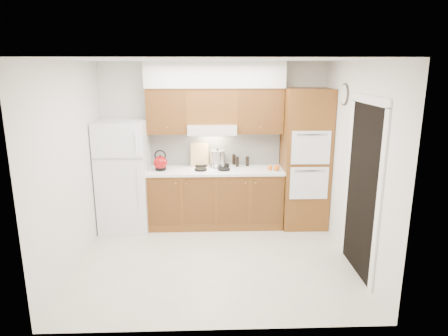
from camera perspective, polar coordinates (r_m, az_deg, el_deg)
name	(u,v)px	position (r m, az deg, el deg)	size (l,w,h in m)	color
floor	(215,259)	(5.53, -1.25, -12.82)	(3.60, 3.60, 0.00)	beige
ceiling	(214,60)	(4.92, -1.42, 15.22)	(3.60, 3.60, 0.00)	white
wall_back	(214,143)	(6.53, -1.50, 3.56)	(3.60, 0.02, 2.60)	silver
wall_left	(72,167)	(5.36, -20.95, 0.17)	(0.02, 3.00, 2.60)	silver
wall_right	(355,164)	(5.40, 18.15, 0.51)	(0.02, 3.00, 2.60)	silver
fridge	(124,176)	(6.43, -14.07, -1.09)	(0.75, 0.72, 1.72)	white
base_cabinets	(216,198)	(6.46, -1.20, -4.37)	(2.11, 0.60, 0.90)	brown
countertop	(216,170)	(6.32, -1.22, -0.36)	(2.13, 0.62, 0.04)	white
backsplash	(215,148)	(6.54, -1.27, 2.85)	(2.11, 0.03, 0.56)	white
oven_cabinet	(305,159)	(6.43, 11.48, 1.28)	(0.70, 0.65, 2.20)	brown
upper_cab_left	(168,111)	(6.32, -8.07, 8.10)	(0.63, 0.33, 0.70)	brown
upper_cab_right	(259,110)	(6.34, 5.03, 8.20)	(0.73, 0.33, 0.70)	brown
range_hood	(212,129)	(6.27, -1.72, 5.64)	(0.75, 0.45, 0.15)	silver
upper_cab_over_hood	(212,106)	(6.28, -1.75, 8.88)	(0.75, 0.33, 0.55)	brown
soffit	(215,74)	(6.24, -1.31, 13.21)	(2.13, 0.36, 0.40)	silver
cooktop	(212,169)	(6.33, -1.68, -0.09)	(0.74, 0.50, 0.01)	white
doorway	(362,191)	(5.14, 19.12, -3.13)	(0.02, 0.90, 2.10)	black
wall_clock	(344,94)	(5.78, 16.82, 10.04)	(0.30, 0.30, 0.02)	#3F3833
kettle	(160,163)	(6.31, -9.07, 0.72)	(0.21, 0.21, 0.21)	maroon
cutting_board	(200,155)	(6.45, -3.50, 1.93)	(0.28, 0.02, 0.38)	tan
stock_pot	(218,158)	(6.37, -0.93, 1.39)	(0.24, 0.24, 0.25)	silver
condiment_a	(234,160)	(6.55, 1.40, 1.18)	(0.05, 0.05, 0.18)	black
condiment_b	(237,162)	(6.47, 1.92, 0.92)	(0.05, 0.05, 0.16)	black
condiment_c	(247,161)	(6.52, 3.36, 0.97)	(0.05, 0.05, 0.16)	black
orange_near	(277,168)	(6.28, 7.53, 0.04)	(0.09, 0.09, 0.09)	orange
orange_far	(270,168)	(6.30, 6.58, 0.05)	(0.08, 0.08, 0.08)	orange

